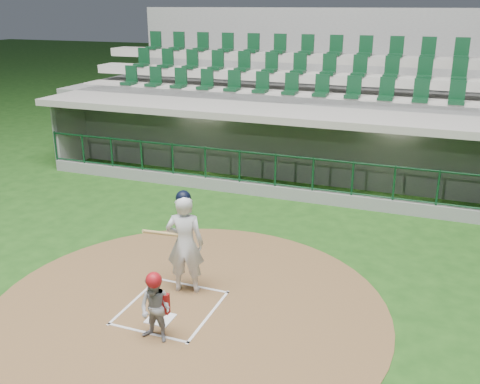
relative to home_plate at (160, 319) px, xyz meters
The scene contains 8 objects.
ground 0.70m from the home_plate, 90.00° to the left, with size 120.00×120.00×0.00m, color #1A4413.
dirt_circle 0.58m from the home_plate, 59.04° to the left, with size 7.20×7.20×0.01m, color brown.
home_plate is the anchor object (origin of this frame).
batter_box_chalk 0.40m from the home_plate, 90.00° to the left, with size 1.55×1.80×0.01m.
dugout_structure 8.55m from the home_plate, 89.48° to the left, with size 16.40×3.70×3.00m.
seating_deck 11.69m from the home_plate, 90.00° to the left, with size 17.00×6.72×5.15m.
batter 1.46m from the home_plate, 91.16° to the left, with size 0.94×0.96×2.02m.
catcher 0.84m from the home_plate, 65.78° to the right, with size 0.59×0.48×1.22m.
Camera 1 is at (4.16, -7.70, 5.20)m, focal length 40.00 mm.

